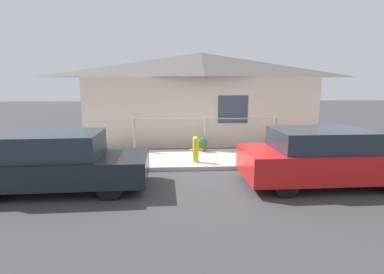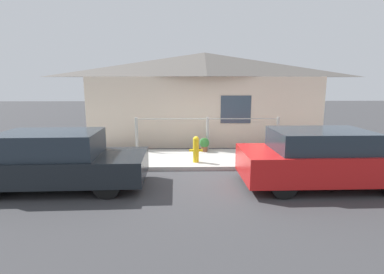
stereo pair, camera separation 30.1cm
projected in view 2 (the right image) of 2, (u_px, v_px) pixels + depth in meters
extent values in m
plane|color=#38383A|center=(213.00, 171.00, 8.28)|extent=(60.00, 60.00, 0.00)
cube|color=#B2AFA8|center=(209.00, 159.00, 9.35)|extent=(24.00, 2.20, 0.12)
cube|color=beige|center=(206.00, 113.00, 10.92)|extent=(8.69, 0.12, 2.61)
cube|color=#384756|center=(236.00, 109.00, 10.86)|extent=(1.10, 0.04, 1.00)
pyramid|color=#605B56|center=(204.00, 65.00, 11.62)|extent=(9.09, 2.20, 0.93)
cylinder|color=#999993|center=(137.00, 134.00, 10.11)|extent=(0.10, 0.10, 1.13)
cylinder|color=#999993|center=(207.00, 134.00, 10.16)|extent=(0.10, 0.10, 1.13)
cylinder|color=#999993|center=(277.00, 134.00, 10.22)|extent=(0.10, 0.10, 1.13)
cylinder|color=#999993|center=(208.00, 119.00, 10.07)|extent=(4.80, 0.03, 0.03)
cube|color=black|center=(59.00, 167.00, 6.87)|extent=(3.97, 1.73, 0.56)
cube|color=#232D38|center=(50.00, 144.00, 6.76)|extent=(2.20, 1.49, 0.54)
cylinder|color=black|center=(119.00, 167.00, 7.64)|extent=(0.59, 0.22, 0.58)
cylinder|color=black|center=(107.00, 185.00, 6.29)|extent=(0.59, 0.22, 0.58)
cylinder|color=black|center=(21.00, 168.00, 7.52)|extent=(0.59, 0.22, 0.58)
cube|color=red|center=(325.00, 164.00, 7.00)|extent=(3.94, 1.73, 0.66)
cube|color=#232D38|center=(320.00, 140.00, 6.89)|extent=(2.18, 1.50, 0.47)
cylinder|color=black|center=(357.00, 165.00, 7.80)|extent=(0.57, 0.21, 0.57)
cylinder|color=black|center=(265.00, 166.00, 7.70)|extent=(0.57, 0.21, 0.57)
cylinder|color=black|center=(284.00, 185.00, 6.30)|extent=(0.57, 0.21, 0.57)
cylinder|color=yellow|center=(196.00, 151.00, 8.69)|extent=(0.17, 0.17, 0.64)
sphere|color=yellow|center=(196.00, 139.00, 8.62)|extent=(0.18, 0.18, 0.18)
cylinder|color=yellow|center=(192.00, 150.00, 8.68)|extent=(0.15, 0.08, 0.08)
cylinder|color=yellow|center=(200.00, 150.00, 8.68)|extent=(0.15, 0.08, 0.08)
cylinder|color=brown|center=(204.00, 149.00, 10.07)|extent=(0.22, 0.22, 0.17)
sphere|color=#2D6B2D|center=(204.00, 143.00, 10.03)|extent=(0.33, 0.33, 0.33)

